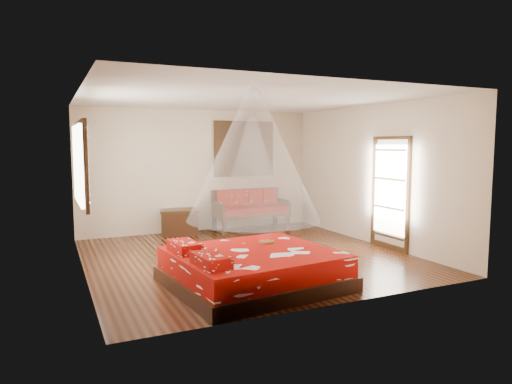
% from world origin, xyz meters
% --- Properties ---
extents(room, '(5.54, 5.54, 2.84)m').
position_xyz_m(room, '(0.00, 0.00, 1.40)').
color(room, black).
rests_on(room, ground).
extents(bed, '(2.47, 2.28, 0.65)m').
position_xyz_m(bed, '(-0.62, -1.60, 0.25)').
color(bed, black).
rests_on(bed, floor).
extents(daybed, '(1.73, 0.77, 0.94)m').
position_xyz_m(daybed, '(1.11, 2.38, 0.52)').
color(daybed, black).
rests_on(daybed, floor).
extents(storage_chest, '(0.95, 0.78, 0.57)m').
position_xyz_m(storage_chest, '(-0.58, 2.45, 0.29)').
color(storage_chest, black).
rests_on(storage_chest, floor).
extents(shutter_panel, '(1.52, 0.06, 1.32)m').
position_xyz_m(shutter_panel, '(1.11, 2.72, 1.90)').
color(shutter_panel, black).
rests_on(shutter_panel, wall_back).
extents(window_left, '(0.10, 1.74, 1.34)m').
position_xyz_m(window_left, '(-2.71, 0.20, 1.70)').
color(window_left, black).
rests_on(window_left, wall_left).
extents(glazed_door, '(0.08, 1.02, 2.16)m').
position_xyz_m(glazed_door, '(2.72, -0.60, 1.07)').
color(glazed_door, black).
rests_on(glazed_door, floor).
extents(wine_tray, '(0.23, 0.23, 0.19)m').
position_xyz_m(wine_tray, '(-0.19, -1.20, 0.55)').
color(wine_tray, brown).
rests_on(wine_tray, bed).
extents(mosquito_net_main, '(1.87, 1.87, 1.80)m').
position_xyz_m(mosquito_net_main, '(-0.60, -1.60, 1.85)').
color(mosquito_net_main, white).
rests_on(mosquito_net_main, ceiling).
extents(mosquito_net_daybed, '(1.03, 1.03, 1.50)m').
position_xyz_m(mosquito_net_daybed, '(1.11, 2.25, 2.00)').
color(mosquito_net_daybed, white).
rests_on(mosquito_net_daybed, ceiling).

